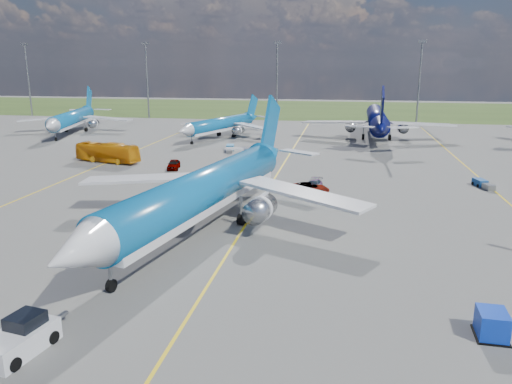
% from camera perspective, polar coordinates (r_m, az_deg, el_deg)
% --- Properties ---
extents(ground, '(400.00, 400.00, 0.00)m').
position_cam_1_polar(ground, '(42.34, -4.21, -8.53)').
color(ground, '#545451').
rests_on(ground, ground).
extents(grass_strip, '(400.00, 80.00, 0.01)m').
position_cam_1_polar(grass_strip, '(188.71, 7.07, 9.38)').
color(grass_strip, '#2D4719').
rests_on(grass_strip, ground).
extents(taxiway_lines, '(60.25, 160.00, 0.02)m').
position_cam_1_polar(taxiway_lines, '(68.17, 1.59, 0.47)').
color(taxiway_lines, yellow).
rests_on(taxiway_lines, ground).
extents(floodlight_masts, '(202.20, 0.50, 22.70)m').
position_cam_1_polar(floodlight_masts, '(147.79, 10.32, 12.74)').
color(floodlight_masts, slate).
rests_on(floodlight_masts, ground).
extents(bg_jet_nw, '(37.90, 44.76, 10.19)m').
position_cam_1_polar(bg_jet_nw, '(130.44, -20.14, 6.35)').
color(bg_jet_nw, '#0B609F').
rests_on(bg_jet_nw, ground).
extents(bg_jet_nnw, '(35.33, 40.24, 8.81)m').
position_cam_1_polar(bg_jet_nnw, '(114.95, -4.00, 6.20)').
color(bg_jet_nnw, '#0B609F').
rests_on(bg_jet_nnw, ground).
extents(bg_jet_n, '(36.38, 47.18, 12.15)m').
position_cam_1_polar(bg_jet_n, '(117.90, 13.52, 6.05)').
color(bg_jet_n, '#080C43').
rests_on(bg_jet_n, ground).
extents(main_airliner, '(43.48, 52.13, 12.10)m').
position_cam_1_polar(main_airliner, '(51.54, -5.84, -4.29)').
color(main_airliner, '#0B609F').
rests_on(main_airliner, ground).
extents(pushback_tug, '(3.10, 6.44, 2.14)m').
position_cam_1_polar(pushback_tug, '(33.56, -25.31, -14.86)').
color(pushback_tug, silver).
rests_on(pushback_tug, ground).
extents(uld_container, '(1.82, 2.23, 1.72)m').
position_cam_1_polar(uld_container, '(35.16, 25.35, -13.49)').
color(uld_container, '#0D36C3').
rests_on(uld_container, ground).
extents(apron_bus, '(12.17, 5.63, 3.30)m').
position_cam_1_polar(apron_bus, '(89.56, -16.61, 4.34)').
color(apron_bus, orange).
rests_on(apron_bus, ground).
extents(service_car_a, '(2.59, 4.70, 1.51)m').
position_cam_1_polar(service_car_a, '(81.37, -9.39, 3.13)').
color(service_car_a, '#999999').
rests_on(service_car_a, ground).
extents(service_car_b, '(5.39, 2.79, 1.45)m').
position_cam_1_polar(service_car_b, '(65.45, 6.12, 0.44)').
color(service_car_b, '#999999').
rests_on(service_car_b, ground).
extents(service_car_c, '(2.58, 4.85, 1.34)m').
position_cam_1_polar(service_car_c, '(67.36, 6.57, 0.79)').
color(service_car_c, '#999999').
rests_on(service_car_c, ground).
extents(baggage_tug_w, '(2.22, 4.43, 0.96)m').
position_cam_1_polar(baggage_tug_w, '(75.19, 24.50, 0.83)').
color(baggage_tug_w, navy).
rests_on(baggage_tug_w, ground).
extents(baggage_tug_c, '(2.13, 5.14, 1.12)m').
position_cam_1_polar(baggage_tug_c, '(97.07, -3.00, 5.00)').
color(baggage_tug_c, '#195F96').
rests_on(baggage_tug_c, ground).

